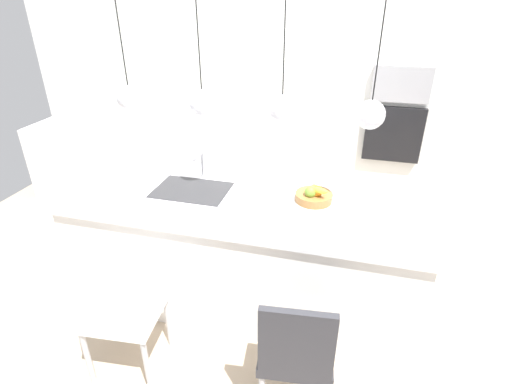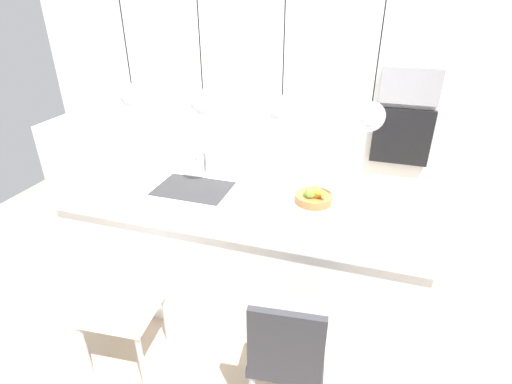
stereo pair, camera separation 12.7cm
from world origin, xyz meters
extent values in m
plane|color=tan|center=(0.00, 0.00, 0.00)|extent=(6.60, 6.60, 0.00)
cube|color=white|center=(0.00, 1.65, 1.30)|extent=(6.00, 0.10, 2.60)
cube|color=white|center=(0.00, 0.00, 0.43)|extent=(2.58, 0.94, 0.87)
cube|color=white|center=(0.00, 0.00, 0.90)|extent=(2.64, 1.00, 0.06)
cube|color=#2D2D30|center=(-0.41, 0.00, 0.92)|extent=(0.56, 0.40, 0.02)
cylinder|color=silver|center=(-0.41, 0.24, 1.04)|extent=(0.02, 0.02, 0.22)
cylinder|color=silver|center=(-0.41, 0.16, 1.14)|extent=(0.02, 0.16, 0.02)
cylinder|color=#9E6B38|center=(0.51, 0.07, 0.96)|extent=(0.27, 0.27, 0.06)
sphere|color=olive|center=(0.49, 0.02, 1.02)|extent=(0.08, 0.08, 0.08)
sphere|color=red|center=(0.50, 0.07, 1.01)|extent=(0.07, 0.07, 0.07)
sphere|color=olive|center=(0.51, 0.07, 1.02)|extent=(0.08, 0.08, 0.08)
sphere|color=orange|center=(0.53, 0.05, 1.02)|extent=(0.08, 0.08, 0.08)
ellipsoid|color=yellow|center=(0.53, 0.02, 1.04)|extent=(0.18, 0.12, 0.07)
cube|color=white|center=(-2.40, 1.28, 0.43)|extent=(1.10, 0.60, 0.87)
cube|color=#9E9EA3|center=(1.12, 1.58, 1.48)|extent=(0.54, 0.08, 0.34)
cube|color=black|center=(1.12, 1.58, 0.98)|extent=(0.56, 0.08, 0.56)
cube|color=white|center=(-0.55, -0.84, 0.47)|extent=(0.50, 0.47, 0.06)
cube|color=white|center=(-0.53, -1.04, 0.71)|extent=(0.44, 0.08, 0.44)
cylinder|color=#B2B2B7|center=(-0.37, -0.64, 0.22)|extent=(0.04, 0.04, 0.44)
cylinder|color=#B2B2B7|center=(-0.76, -0.68, 0.22)|extent=(0.04, 0.04, 0.44)
cylinder|color=#B2B2B7|center=(-0.33, -1.01, 0.22)|extent=(0.04, 0.04, 0.44)
cylinder|color=#B2B2B7|center=(-0.73, -1.05, 0.22)|extent=(0.04, 0.04, 0.44)
cube|color=#333338|center=(0.56, -0.84, 0.44)|extent=(0.46, 0.45, 0.06)
cube|color=#333338|center=(0.58, -1.03, 0.69)|extent=(0.39, 0.08, 0.43)
cylinder|color=#B2B2B7|center=(0.72, -0.65, 0.21)|extent=(0.04, 0.04, 0.41)
cylinder|color=#B2B2B7|center=(0.37, -0.69, 0.21)|extent=(0.04, 0.04, 0.41)
sphere|color=silver|center=(-0.82, 0.00, 1.61)|extent=(0.18, 0.18, 0.18)
cylinder|color=black|center=(-0.82, 0.00, 2.00)|extent=(0.01, 0.01, 0.60)
sphere|color=silver|center=(-0.27, 0.00, 1.61)|extent=(0.18, 0.18, 0.18)
cylinder|color=black|center=(-0.27, 0.00, 2.00)|extent=(0.01, 0.01, 0.60)
sphere|color=silver|center=(0.27, 0.00, 1.61)|extent=(0.18, 0.18, 0.18)
cylinder|color=black|center=(0.27, 0.00, 2.00)|extent=(0.01, 0.01, 0.60)
sphere|color=silver|center=(0.82, 0.00, 1.61)|extent=(0.18, 0.18, 0.18)
cylinder|color=black|center=(0.82, 0.00, 2.00)|extent=(0.01, 0.01, 0.60)
camera|label=1|loc=(0.75, -2.45, 2.29)|focal=27.62mm
camera|label=2|loc=(0.87, -2.42, 2.29)|focal=27.62mm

